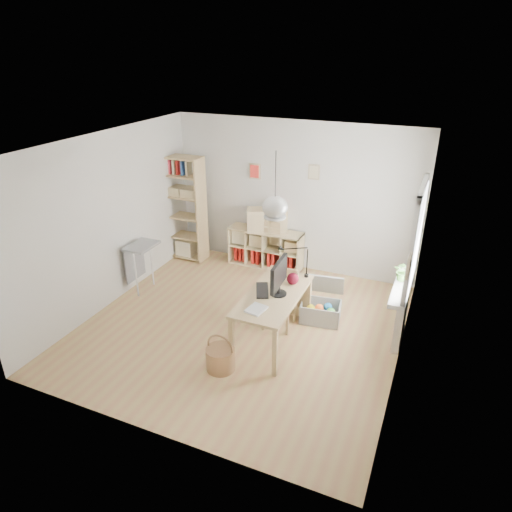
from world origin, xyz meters
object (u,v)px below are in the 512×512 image
at_px(chair, 281,295).
at_px(monitor, 279,276).
at_px(desk, 273,300).
at_px(tall_bookshelf, 183,204).
at_px(cube_shelf, 265,250).
at_px(storage_chest, 322,307).
at_px(drawer_chest, 267,220).

xyz_separation_m(chair, monitor, (0.11, -0.41, 0.53)).
height_order(desk, tall_bookshelf, tall_bookshelf).
relative_size(tall_bookshelf, chair, 2.28).
bearing_deg(desk, cube_shelf, 114.61).
distance_m(desk, monitor, 0.38).
relative_size(desk, storage_chest, 2.03).
relative_size(storage_chest, monitor, 1.29).
distance_m(monitor, drawer_chest, 2.40).
height_order(cube_shelf, tall_bookshelf, tall_bookshelf).
bearing_deg(monitor, desk, -154.01).
bearing_deg(tall_bookshelf, storage_chest, -20.21).
relative_size(chair, storage_chest, 1.19).
bearing_deg(drawer_chest, chair, -85.28).
height_order(tall_bookshelf, chair, tall_bookshelf).
bearing_deg(cube_shelf, drawer_chest, -43.24).
bearing_deg(desk, storage_chest, 59.71).
bearing_deg(storage_chest, cube_shelf, 128.92).
bearing_deg(tall_bookshelf, cube_shelf, 10.19).
relative_size(desk, chair, 1.71).
bearing_deg(cube_shelf, desk, -65.39).
xyz_separation_m(cube_shelf, monitor, (1.08, -2.20, 0.73)).
bearing_deg(chair, desk, -85.59).
height_order(desk, drawer_chest, drawer_chest).
bearing_deg(chair, tall_bookshelf, 147.50).
xyz_separation_m(desk, storage_chest, (0.48, 0.82, -0.45)).
distance_m(cube_shelf, monitor, 2.56).
xyz_separation_m(storage_chest, drawer_chest, (-1.46, 1.37, 0.72)).
relative_size(cube_shelf, tall_bookshelf, 0.70).
xyz_separation_m(tall_bookshelf, drawer_chest, (1.61, 0.24, -0.16)).
bearing_deg(cube_shelf, storage_chest, -43.19).
bearing_deg(desk, monitor, 28.51).
distance_m(tall_bookshelf, drawer_chest, 1.63).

